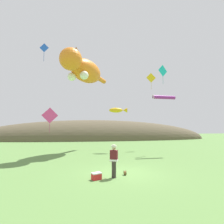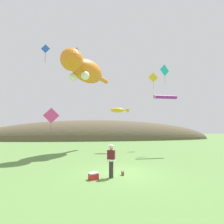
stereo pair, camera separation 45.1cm
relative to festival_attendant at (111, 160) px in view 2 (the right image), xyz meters
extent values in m
plane|color=#5B8442|center=(0.67, 0.86, -0.95)|extent=(120.00, 120.00, 0.00)
ellipsoid|color=brown|center=(0.67, 30.32, -0.95)|extent=(53.23, 11.69, 8.78)
cylinder|color=#332D28|center=(0.00, 0.00, -0.51)|extent=(0.24, 0.24, 0.88)
cube|color=#59191E|center=(0.00, 0.00, 0.23)|extent=(0.46, 0.39, 0.60)
cube|color=white|center=(0.00, 0.00, -0.01)|extent=(0.49, 0.42, 0.10)
sphere|color=tan|center=(0.00, 0.00, 0.64)|extent=(0.20, 0.20, 0.20)
cylinder|color=beige|center=(0.00, 0.00, 0.73)|extent=(0.30, 0.30, 0.09)
cylinder|color=beige|center=(0.00, 0.00, 0.79)|extent=(0.20, 0.20, 0.07)
cylinder|color=olive|center=(0.72, 0.42, -0.82)|extent=(0.10, 0.20, 0.20)
cylinder|color=brown|center=(0.67, 0.42, -0.82)|extent=(0.02, 0.26, 0.26)
cylinder|color=brown|center=(0.77, 0.42, -0.82)|extent=(0.02, 0.26, 0.26)
cube|color=red|center=(-0.96, -0.19, -0.80)|extent=(0.57, 0.49, 0.30)
cube|color=white|center=(-0.96, -0.19, -0.62)|extent=(0.58, 0.50, 0.06)
ellipsoid|color=orange|center=(-1.48, 10.11, 8.18)|extent=(4.87, 5.83, 2.46)
ellipsoid|color=white|center=(-1.60, 9.89, 7.74)|extent=(2.93, 3.66, 1.35)
sphere|color=orange|center=(-3.03, 7.32, 8.43)|extent=(2.21, 2.21, 2.21)
cone|color=#522A0A|center=(-2.50, 7.02, 9.24)|extent=(1.07, 1.07, 0.74)
cone|color=#522A0A|center=(-3.57, 7.61, 9.24)|extent=(1.07, 1.07, 0.74)
sphere|color=white|center=(-1.71, 8.17, 7.14)|extent=(0.89, 0.89, 0.89)
sphere|color=white|center=(-3.01, 8.89, 7.14)|extent=(0.89, 0.89, 0.89)
cylinder|color=orange|center=(0.43, 13.55, 8.31)|extent=(1.83, 2.65, 0.59)
ellipsoid|color=gold|center=(1.96, 10.15, 3.76)|extent=(1.65, 0.80, 0.56)
cone|color=gold|center=(3.01, 10.01, 3.76)|extent=(0.58, 0.62, 0.56)
cone|color=gold|center=(1.92, 10.15, 4.00)|extent=(0.29, 0.29, 0.26)
sphere|color=black|center=(1.48, 10.41, 3.81)|extent=(0.13, 0.13, 0.13)
cylinder|color=#8C268C|center=(6.47, 7.12, 4.88)|extent=(2.44, 0.49, 0.36)
torus|color=white|center=(5.26, 7.05, 4.88)|extent=(0.08, 0.44, 0.44)
cube|color=#E53F8C|center=(-4.94, 7.93, 2.94)|extent=(1.50, 0.34, 1.53)
cylinder|color=black|center=(-4.94, 7.94, 2.94)|extent=(1.01, 0.23, 0.02)
cube|color=#A02C62|center=(-4.94, 7.93, 1.72)|extent=(0.03, 0.01, 0.90)
cube|color=yellow|center=(7.27, 12.48, 8.51)|extent=(1.36, 0.02, 1.36)
cylinder|color=black|center=(7.27, 12.49, 8.51)|extent=(0.92, 0.02, 0.02)
cube|color=#A98511|center=(7.27, 12.48, 7.38)|extent=(0.03, 0.01, 0.90)
cube|color=blue|center=(-5.56, 7.42, 9.45)|extent=(0.88, 0.11, 0.89)
cylinder|color=black|center=(-5.56, 7.43, 9.45)|extent=(0.59, 0.08, 0.02)
cube|color=#1A3E97|center=(-5.56, 7.42, 8.55)|extent=(0.03, 0.01, 0.90)
cube|color=#19BFBF|center=(7.31, 8.99, 8.35)|extent=(1.32, 0.54, 1.41)
cylinder|color=black|center=(7.31, 9.00, 8.35)|extent=(0.89, 0.37, 0.02)
cube|color=#118585|center=(7.31, 8.99, 7.19)|extent=(0.03, 0.02, 0.90)
camera|label=1|loc=(-1.64, -9.63, 1.78)|focal=28.00mm
camera|label=2|loc=(-1.19, -9.70, 1.78)|focal=28.00mm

